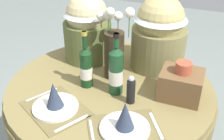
{
  "coord_description": "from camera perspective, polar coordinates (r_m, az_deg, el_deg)",
  "views": [
    {
      "loc": [
        0.52,
        -1.29,
        1.7
      ],
      "look_at": [
        0.0,
        0.03,
        0.85
      ],
      "focal_mm": 44.89,
      "sensor_mm": 36.0,
      "label": 1
    }
  ],
  "objects": [
    {
      "name": "dining_table",
      "position": [
        1.76,
        -0.37,
        -6.98
      ],
      "size": [
        1.24,
        1.24,
        0.77
      ],
      "color": "olive",
      "rests_on": "ground"
    },
    {
      "name": "place_setting_left",
      "position": [
        1.48,
        -11.57,
        -6.32
      ],
      "size": [
        0.42,
        0.39,
        0.16
      ],
      "color": "brown",
      "rests_on": "dining_table"
    },
    {
      "name": "place_setting_right",
      "position": [
        1.33,
        2.64,
        -10.65
      ],
      "size": [
        0.43,
        0.4,
        0.16
      ],
      "color": "brown",
      "rests_on": "dining_table"
    },
    {
      "name": "flower_vase",
      "position": [
        1.66,
        0.39,
        4.48
      ],
      "size": [
        0.25,
        0.15,
        0.46
      ],
      "color": "#332819",
      "rests_on": "dining_table"
    },
    {
      "name": "wine_bottle_left",
      "position": [
        1.53,
        0.81,
        -0.12
      ],
      "size": [
        0.08,
        0.08,
        0.36
      ],
      "color": "#194223",
      "rests_on": "dining_table"
    },
    {
      "name": "wine_bottle_centre",
      "position": [
        1.6,
        -5.32,
        0.64
      ],
      "size": [
        0.07,
        0.07,
        0.34
      ],
      "color": "#143819",
      "rests_on": "dining_table"
    },
    {
      "name": "pepper_mill",
      "position": [
        1.49,
        3.87,
        -4.19
      ],
      "size": [
        0.05,
        0.05,
        0.17
      ],
      "color": "black",
      "rests_on": "dining_table"
    },
    {
      "name": "gift_tub_back_left",
      "position": [
        1.86,
        -5.09,
        9.65
      ],
      "size": [
        0.32,
        0.32,
        0.49
      ],
      "color": "#566033",
      "rests_on": "dining_table"
    },
    {
      "name": "gift_tub_back_right",
      "position": [
        1.77,
        9.71,
        8.61
      ],
      "size": [
        0.35,
        0.35,
        0.51
      ],
      "color": "olive",
      "rests_on": "dining_table"
    },
    {
      "name": "woven_basket_side_right",
      "position": [
        1.57,
        13.89,
        -2.71
      ],
      "size": [
        0.22,
        0.19,
        0.22
      ],
      "color": "brown",
      "rests_on": "dining_table"
    }
  ]
}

